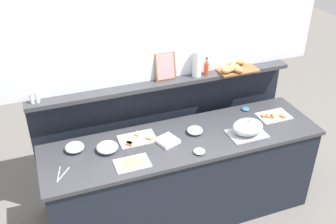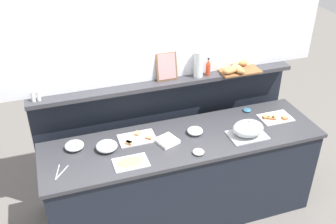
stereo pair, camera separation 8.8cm
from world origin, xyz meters
name	(u,v)px [view 1 (the left image)]	position (x,y,z in m)	size (l,w,h in m)	color
ground_plane	(162,176)	(0.00, 0.60, 0.00)	(12.00, 12.00, 0.00)	slate
buffet_counter	(183,178)	(0.00, 0.00, 0.46)	(2.53, 0.70, 0.92)	black
back_ledge_unit	(164,131)	(0.00, 0.53, 0.67)	(2.58, 0.22, 1.28)	black
upper_wall_panel	(163,8)	(0.00, 0.55, 1.94)	(3.18, 0.08, 1.32)	white
sandwich_platter_rear	(137,139)	(-0.40, 0.13, 0.93)	(0.33, 0.21, 0.04)	silver
sandwich_platter_side	(273,116)	(0.96, 0.04, 0.93)	(0.31, 0.21, 0.04)	white
cold_cuts_platter	(132,163)	(-0.53, -0.18, 0.93)	(0.28, 0.19, 0.02)	white
serving_cloche	(248,128)	(0.56, -0.14, 0.99)	(0.34, 0.24, 0.17)	#B7BABF
glass_bowl_large	(195,131)	(0.13, 0.05, 0.94)	(0.14, 0.14, 0.06)	silver
glass_bowl_medium	(75,148)	(-0.94, 0.16, 0.95)	(0.16, 0.16, 0.07)	silver
glass_bowl_small	(107,148)	(-0.68, 0.06, 0.95)	(0.19, 0.19, 0.07)	silver
condiment_bowl_teal	(245,109)	(0.77, 0.25, 0.93)	(0.08, 0.08, 0.03)	teal
condiment_bowl_red	(199,151)	(0.04, -0.24, 0.94)	(0.10, 0.10, 0.03)	silver
serving_tongs	(61,175)	(-1.10, -0.13, 0.92)	(0.12, 0.18, 0.01)	#B7BABF
napkin_stack	(167,141)	(-0.16, 0.00, 0.93)	(0.17, 0.17, 0.03)	white
hot_sauce_bottle	(206,67)	(0.41, 0.45, 1.36)	(0.04, 0.04, 0.18)	red
salt_shaker	(32,99)	(-1.21, 0.45, 1.33)	(0.03, 0.03, 0.09)	white
pepper_shaker	(37,98)	(-1.16, 0.45, 1.33)	(0.03, 0.03, 0.09)	white
bread_basket	(234,67)	(0.71, 0.45, 1.32)	(0.42, 0.33, 0.08)	brown
framed_picture	(166,66)	(0.00, 0.49, 1.42)	(0.20, 0.07, 0.27)	brown
water_carafe	(197,64)	(0.30, 0.45, 1.41)	(0.09, 0.09, 0.25)	silver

